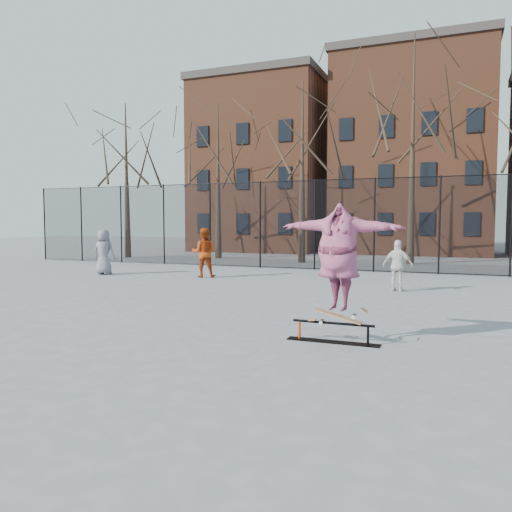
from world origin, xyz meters
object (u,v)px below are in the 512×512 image
at_px(skate_rail, 333,334).
at_px(bystander_white, 398,266).
at_px(skateboard, 338,319).
at_px(bystander_red, 204,253).
at_px(bystander_grey, 104,252).
at_px(skater, 339,263).

bearing_deg(skate_rail, bystander_white, 87.25).
bearing_deg(skateboard, skate_rail, 180.00).
bearing_deg(bystander_red, skateboard, 108.21).
height_order(skate_rail, bystander_grey, bystander_grey).
height_order(skate_rail, skateboard, skateboard).
bearing_deg(bystander_white, skater, 97.32).
height_order(bystander_red, bystander_white, bystander_red).
distance_m(skater, bystander_red, 10.99).
bearing_deg(bystander_white, skateboard, 97.32).
bearing_deg(skater, bystander_white, 97.95).
bearing_deg(skateboard, bystander_red, 130.45).
xyz_separation_m(skate_rail, bystander_grey, (-11.25, 7.70, 0.77)).
relative_size(skateboard, bystander_red, 0.48).
bearing_deg(bystander_red, skater, 108.21).
bearing_deg(bystander_red, bystander_grey, -13.40).
height_order(bystander_grey, bystander_red, bystander_red).
xyz_separation_m(skater, bystander_red, (-7.13, 8.36, -0.47)).
height_order(skate_rail, bystander_red, bystander_red).
bearing_deg(skater, bystander_red, 140.44).
xyz_separation_m(skateboard, skater, (0.00, 0.00, 1.00)).
xyz_separation_m(skate_rail, bystander_white, (0.34, 7.17, 0.65)).
xyz_separation_m(bystander_grey, bystander_red, (4.21, 0.66, 0.03)).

